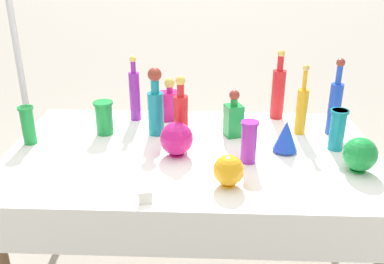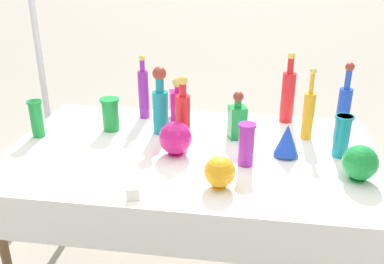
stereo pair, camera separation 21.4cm
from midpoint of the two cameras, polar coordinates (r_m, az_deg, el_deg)
display_table at (r=2.18m, az=-2.84°, el=-3.94°), size 1.87×1.12×0.76m
tall_bottle_0 at (r=2.41m, az=16.14°, el=3.53°), size 0.07×0.07×0.42m
tall_bottle_1 at (r=2.56m, az=-10.06°, el=5.04°), size 0.06×0.06×0.39m
tall_bottle_2 at (r=2.57m, az=9.10°, el=5.37°), size 0.08×0.08×0.42m
tall_bottle_3 at (r=2.33m, az=-7.51°, el=3.52°), size 0.09×0.09×0.38m
tall_bottle_4 at (r=2.38m, az=11.96°, el=3.07°), size 0.06×0.06×0.39m
tall_bottle_5 at (r=2.22m, az=-4.27°, el=2.22°), size 0.08×0.08×0.36m
square_decanter_0 at (r=2.31m, az=2.92°, el=1.92°), size 0.11×0.11×0.26m
square_decanter_1 at (r=2.55m, az=-5.38°, el=3.89°), size 0.12×0.12×0.26m
slender_vase_0 at (r=2.24m, az=16.28°, el=0.40°), size 0.09×0.09×0.21m
slender_vase_1 at (r=2.02m, az=4.62°, el=-1.23°), size 0.08×0.08×0.21m
slender_vase_2 at (r=2.41m, az=-14.17°, el=1.94°), size 0.11×0.11×0.19m
slender_vase_3 at (r=2.41m, az=-23.46°, el=0.94°), size 0.08×0.08×0.20m
fluted_vase_0 at (r=2.16m, az=9.65°, el=-0.50°), size 0.12×0.12×0.17m
round_bowl_0 at (r=2.05m, az=18.76°, el=-2.92°), size 0.16×0.16×0.16m
round_bowl_1 at (r=2.10m, az=-4.99°, el=-0.97°), size 0.16×0.16×0.17m
round_bowl_2 at (r=1.83m, az=1.57°, el=-5.22°), size 0.13×0.13×0.14m
price_tag_left at (r=1.76m, az=-9.75°, el=-8.80°), size 0.06×0.03×0.05m
cardboard_box_behind_left at (r=3.50m, az=-1.19°, el=-3.61°), size 0.52×0.40×0.33m
canopy_pole at (r=3.18m, az=-23.70°, el=7.20°), size 0.18×0.18×2.38m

